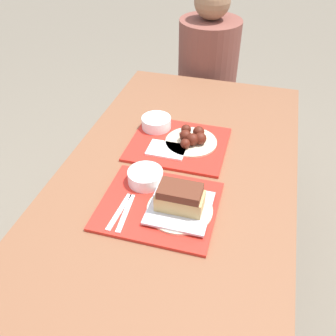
{
  "coord_description": "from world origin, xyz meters",
  "views": [
    {
      "loc": [
        0.26,
        -1.01,
        1.63
      ],
      "look_at": [
        -0.02,
        -0.0,
        0.79
      ],
      "focal_mm": 40.0,
      "sensor_mm": 36.0,
      "label": 1
    }
  ],
  "objects_px": {
    "person_seated_across": "(208,61)",
    "brisket_sandwich_plate": "(180,202)",
    "bowl_coleslaw_far": "(156,122)",
    "bowl_coleslaw_near": "(145,176)",
    "wings_plate_far": "(192,138)",
    "tray_near": "(159,206)",
    "tray_far": "(178,144)"
  },
  "relations": [
    {
      "from": "bowl_coleslaw_near",
      "to": "wings_plate_far",
      "type": "height_order",
      "value": "wings_plate_far"
    },
    {
      "from": "tray_near",
      "to": "person_seated_across",
      "type": "bearing_deg",
      "value": 93.05
    },
    {
      "from": "bowl_coleslaw_near",
      "to": "bowl_coleslaw_far",
      "type": "xyz_separation_m",
      "value": [
        -0.07,
        0.35,
        0.0
      ]
    },
    {
      "from": "bowl_coleslaw_far",
      "to": "person_seated_across",
      "type": "xyz_separation_m",
      "value": [
        0.08,
        0.77,
        -0.03
      ]
    },
    {
      "from": "brisket_sandwich_plate",
      "to": "bowl_coleslaw_far",
      "type": "relative_size",
      "value": 1.73
    },
    {
      "from": "tray_far",
      "to": "brisket_sandwich_plate",
      "type": "relative_size",
      "value": 1.79
    },
    {
      "from": "tray_far",
      "to": "person_seated_across",
      "type": "xyz_separation_m",
      "value": [
        -0.04,
        0.85,
        0.0
      ]
    },
    {
      "from": "brisket_sandwich_plate",
      "to": "bowl_coleslaw_far",
      "type": "height_order",
      "value": "brisket_sandwich_plate"
    },
    {
      "from": "person_seated_across",
      "to": "tray_near",
      "type": "bearing_deg",
      "value": -86.95
    },
    {
      "from": "bowl_coleslaw_far",
      "to": "person_seated_across",
      "type": "distance_m",
      "value": 0.77
    },
    {
      "from": "tray_far",
      "to": "bowl_coleslaw_near",
      "type": "bearing_deg",
      "value": -101.25
    },
    {
      "from": "bowl_coleslaw_near",
      "to": "bowl_coleslaw_far",
      "type": "bearing_deg",
      "value": 100.88
    },
    {
      "from": "tray_near",
      "to": "brisket_sandwich_plate",
      "type": "bearing_deg",
      "value": -6.3
    },
    {
      "from": "wings_plate_far",
      "to": "tray_near",
      "type": "bearing_deg",
      "value": -94.05
    },
    {
      "from": "brisket_sandwich_plate",
      "to": "bowl_coleslaw_far",
      "type": "distance_m",
      "value": 0.51
    },
    {
      "from": "tray_near",
      "to": "tray_far",
      "type": "height_order",
      "value": "same"
    },
    {
      "from": "person_seated_across",
      "to": "bowl_coleslaw_far",
      "type": "bearing_deg",
      "value": -95.97
    },
    {
      "from": "bowl_coleslaw_near",
      "to": "wings_plate_far",
      "type": "relative_size",
      "value": 0.6
    },
    {
      "from": "wings_plate_far",
      "to": "person_seated_across",
      "type": "xyz_separation_m",
      "value": [
        -0.09,
        0.84,
        -0.02
      ]
    },
    {
      "from": "bowl_coleslaw_far",
      "to": "bowl_coleslaw_near",
      "type": "bearing_deg",
      "value": -79.12
    },
    {
      "from": "tray_near",
      "to": "tray_far",
      "type": "xyz_separation_m",
      "value": [
        -0.02,
        0.36,
        0.0
      ]
    },
    {
      "from": "bowl_coleslaw_near",
      "to": "person_seated_across",
      "type": "height_order",
      "value": "person_seated_across"
    },
    {
      "from": "tray_far",
      "to": "wings_plate_far",
      "type": "bearing_deg",
      "value": 18.05
    },
    {
      "from": "tray_near",
      "to": "bowl_coleslaw_near",
      "type": "distance_m",
      "value": 0.13
    },
    {
      "from": "tray_near",
      "to": "bowl_coleslaw_near",
      "type": "height_order",
      "value": "bowl_coleslaw_near"
    },
    {
      "from": "bowl_coleslaw_far",
      "to": "person_seated_across",
      "type": "bearing_deg",
      "value": 84.03
    },
    {
      "from": "tray_far",
      "to": "wings_plate_far",
      "type": "xyz_separation_m",
      "value": [
        0.05,
        0.02,
        0.03
      ]
    },
    {
      "from": "wings_plate_far",
      "to": "person_seated_across",
      "type": "height_order",
      "value": "person_seated_across"
    },
    {
      "from": "tray_far",
      "to": "brisket_sandwich_plate",
      "type": "height_order",
      "value": "brisket_sandwich_plate"
    },
    {
      "from": "person_seated_across",
      "to": "brisket_sandwich_plate",
      "type": "bearing_deg",
      "value": -83.52
    },
    {
      "from": "bowl_coleslaw_near",
      "to": "brisket_sandwich_plate",
      "type": "relative_size",
      "value": 0.58
    },
    {
      "from": "tray_far",
      "to": "person_seated_across",
      "type": "bearing_deg",
      "value": 92.69
    }
  ]
}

